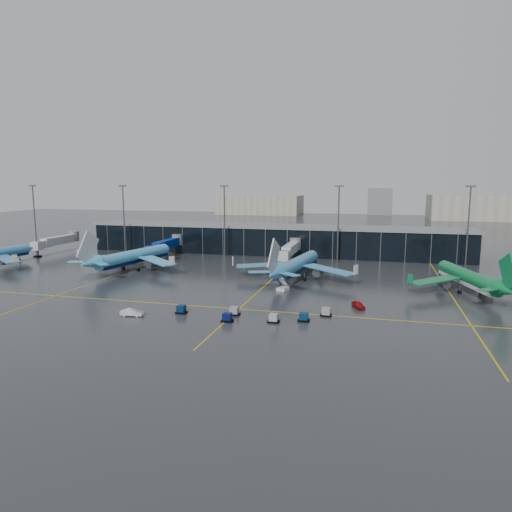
% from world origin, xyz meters
% --- Properties ---
extents(ground, '(600.00, 600.00, 0.00)m').
position_xyz_m(ground, '(0.00, 0.00, 0.00)').
color(ground, '#282B2D').
rests_on(ground, ground).
extents(terminal_pier, '(142.00, 17.00, 10.70)m').
position_xyz_m(terminal_pier, '(0.00, 62.00, 5.42)').
color(terminal_pier, black).
rests_on(terminal_pier, ground).
extents(jet_bridges, '(94.00, 27.50, 7.20)m').
position_xyz_m(jet_bridges, '(-35.00, 42.99, 4.55)').
color(jet_bridges, '#595B60').
rests_on(jet_bridges, ground).
extents(flood_masts, '(203.00, 0.50, 25.50)m').
position_xyz_m(flood_masts, '(5.00, 50.00, 13.81)').
color(flood_masts, '#595B60').
rests_on(flood_masts, ground).
extents(distant_hangars, '(260.00, 71.00, 22.00)m').
position_xyz_m(distant_hangars, '(49.94, 270.08, 8.79)').
color(distant_hangars, '#B2AD99').
rests_on(distant_hangars, ground).
extents(taxi_lines, '(220.00, 120.00, 0.02)m').
position_xyz_m(taxi_lines, '(10.00, 10.61, 0.01)').
color(taxi_lines, gold).
rests_on(taxi_lines, ground).
extents(airliner_arkefly, '(43.04, 47.18, 12.78)m').
position_xyz_m(airliner_arkefly, '(-34.05, 20.01, 6.39)').
color(airliner_arkefly, '#44ACE0').
rests_on(airliner_arkefly, ground).
extents(airliner_klm_near, '(41.15, 45.39, 12.54)m').
position_xyz_m(airliner_klm_near, '(16.51, 18.75, 6.27)').
color(airliner_klm_near, '#3A88BF').
rests_on(airliner_klm_near, ground).
extents(airliner_aer_lingus, '(41.52, 44.71, 11.48)m').
position_xyz_m(airliner_aer_lingus, '(59.16, 13.81, 5.74)').
color(airliner_aer_lingus, '#0D6D37').
rests_on(airliner_aer_lingus, ground).
extents(baggage_carts, '(30.83, 10.04, 1.70)m').
position_xyz_m(baggage_carts, '(15.33, -20.46, 0.76)').
color(baggage_carts, black).
rests_on(baggage_carts, ground).
extents(mobile_airstair, '(2.92, 3.64, 3.45)m').
position_xyz_m(mobile_airstair, '(15.53, 4.05, 0.77)').
color(mobile_airstair, silver).
rests_on(mobile_airstair, ground).
extents(service_van_red, '(3.35, 4.53, 1.44)m').
position_xyz_m(service_van_red, '(34.19, -7.92, 0.72)').
color(service_van_red, '#980B0D').
rests_on(service_van_red, ground).
extents(service_van_white, '(4.70, 2.07, 1.50)m').
position_xyz_m(service_van_white, '(-9.16, -25.22, 0.75)').
color(service_van_white, silver).
rests_on(service_van_white, ground).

